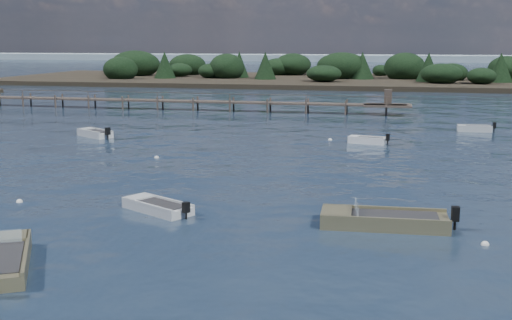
% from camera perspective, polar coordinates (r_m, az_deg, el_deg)
% --- Properties ---
extents(ground, '(400.00, 400.00, 0.00)m').
position_cam_1_polar(ground, '(82.18, 8.96, 4.99)').
color(ground, '#152131').
rests_on(ground, ground).
extents(dinghy_near_olive, '(4.02, 5.23, 1.30)m').
position_cam_1_polar(dinghy_near_olive, '(24.34, -21.72, -8.51)').
color(dinghy_near_olive, brown).
rests_on(dinghy_near_olive, ground).
extents(tender_far_grey_b, '(3.19, 1.18, 1.09)m').
position_cam_1_polar(tender_far_grey_b, '(59.16, 18.85, 2.56)').
color(tender_far_grey_b, '#AEB2B5').
rests_on(tender_far_grey_b, ground).
extents(tender_far_grey, '(3.63, 2.93, 1.21)m').
position_cam_1_polar(tender_far_grey, '(54.49, -14.11, 2.19)').
color(tender_far_grey, '#AEB2B5').
rests_on(tender_far_grey, ground).
extents(dinghy_mid_grey, '(3.83, 3.01, 1.00)m').
position_cam_1_polar(dinghy_mid_grey, '(30.22, -8.75, -4.28)').
color(dinghy_mid_grey, '#AEB2B5').
rests_on(dinghy_mid_grey, ground).
extents(tender_far_white, '(3.20, 1.63, 1.07)m').
position_cam_1_polar(tender_far_white, '(50.18, 9.84, 1.63)').
color(tender_far_white, silver).
rests_on(tender_far_white, ground).
extents(dinghy_mid_white_a, '(5.78, 2.25, 1.34)m').
position_cam_1_polar(dinghy_mid_white_a, '(27.99, 11.27, -5.48)').
color(dinghy_mid_white_a, brown).
rests_on(dinghy_mid_white_a, ground).
extents(buoy_b, '(0.32, 0.32, 0.32)m').
position_cam_1_polar(buoy_b, '(26.64, 19.69, -7.12)').
color(buoy_b, silver).
rests_on(buoy_b, ground).
extents(buoy_c, '(0.32, 0.32, 0.32)m').
position_cam_1_polar(buoy_c, '(33.62, -20.28, -3.54)').
color(buoy_c, silver).
rests_on(buoy_c, ground).
extents(buoy_e, '(0.32, 0.32, 0.32)m').
position_cam_1_polar(buoy_e, '(51.46, 6.60, 1.77)').
color(buoy_e, silver).
rests_on(buoy_e, ground).
extents(buoy_extra_a, '(0.32, 0.32, 0.32)m').
position_cam_1_polar(buoy_extra_a, '(43.87, -8.82, 0.18)').
color(buoy_extra_a, silver).
rests_on(buoy_extra_a, ground).
extents(jetty, '(64.50, 3.20, 3.40)m').
position_cam_1_polar(jetty, '(74.91, -8.54, 5.22)').
color(jetty, '#473C34').
rests_on(jetty, ground).
extents(distant_haze, '(280.00, 20.00, 2.40)m').
position_cam_1_polar(distant_haze, '(269.10, -8.32, 8.80)').
color(distant_haze, '#8599A5').
rests_on(distant_haze, ground).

